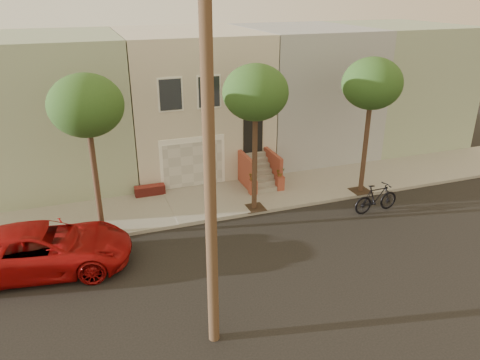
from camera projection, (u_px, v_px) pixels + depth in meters
name	position (u px, v px, depth m)	size (l,w,h in m)	color
ground	(268.00, 260.00, 16.69)	(90.00, 90.00, 0.00)	black
sidewalk	(223.00, 200.00, 21.31)	(40.00, 3.70, 0.15)	gray
house_row	(189.00, 98.00, 24.99)	(33.10, 11.70, 7.00)	beige
tree_left	(86.00, 107.00, 16.33)	(2.70, 2.57, 6.30)	#2D2116
tree_mid	(256.00, 93.00, 18.36)	(2.70, 2.57, 6.30)	#2D2116
tree_right	(372.00, 84.00, 20.08)	(2.70, 2.57, 6.30)	#2D2116
pickup_truck	(43.00, 249.00, 15.84)	(2.76, 5.99, 1.66)	#A20D0E
motorcycle	(376.00, 198.00, 20.08)	(0.62, 2.20, 1.32)	black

